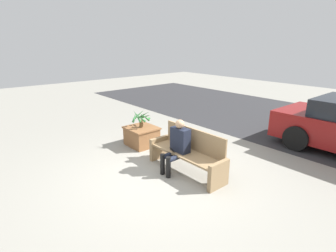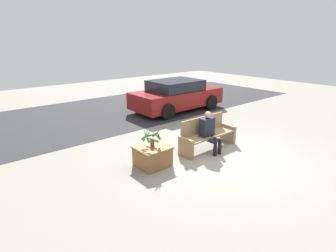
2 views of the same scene
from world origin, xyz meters
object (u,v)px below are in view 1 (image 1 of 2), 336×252
Objects in this scene: person_seated at (177,144)px; potted_plant at (141,118)px; planter_box at (142,136)px; bench at (188,152)px.

potted_plant is at bearing 170.23° from person_seated.
planter_box is at bearing -96.17° from potted_plant.
bench reaches higher than planter_box.
person_seated is 1.81m from planter_box.
planter_box is at bearing 177.07° from bench.
bench is at bearing -2.93° from planter_box.
bench is 1.92m from potted_plant.
potted_plant is at bearing 83.83° from planter_box.
potted_plant is (-1.88, 0.11, 0.35)m from bench.
bench is at bearing 55.05° from person_seated.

